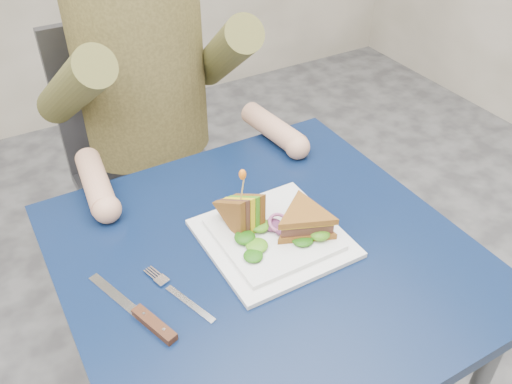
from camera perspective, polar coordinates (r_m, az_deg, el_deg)
table at (r=1.10m, az=1.02°, el=-9.28°), size 0.75×0.75×0.73m
chair at (r=1.70m, az=-11.75°, el=4.20°), size 0.42×0.40×0.93m
diner at (r=1.43m, az=-12.07°, el=14.59°), size 0.54×0.59×0.74m
plate at (r=1.07m, az=1.81°, el=-4.72°), size 0.26×0.26×0.02m
sandwich_flat at (r=1.05m, az=5.13°, el=-3.04°), size 0.17×0.17×0.05m
sandwich_upright at (r=1.05m, az=-1.35°, el=-2.22°), size 0.08×0.12×0.12m
fork at (r=0.98m, az=-8.03°, el=-10.72°), size 0.07×0.18×0.01m
knife at (r=0.95m, az=-11.47°, el=-12.91°), size 0.09×0.22×0.02m
toothpick at (r=1.01m, az=-1.41°, el=0.56°), size 0.01×0.01×0.06m
toothpick_frill at (r=0.99m, az=-1.43°, el=1.85°), size 0.01×0.01×0.02m
lettuce_spill at (r=1.06m, az=1.78°, el=-3.47°), size 0.15×0.13×0.02m
onion_ring at (r=1.06m, az=2.39°, el=-3.24°), size 0.04×0.04×0.02m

